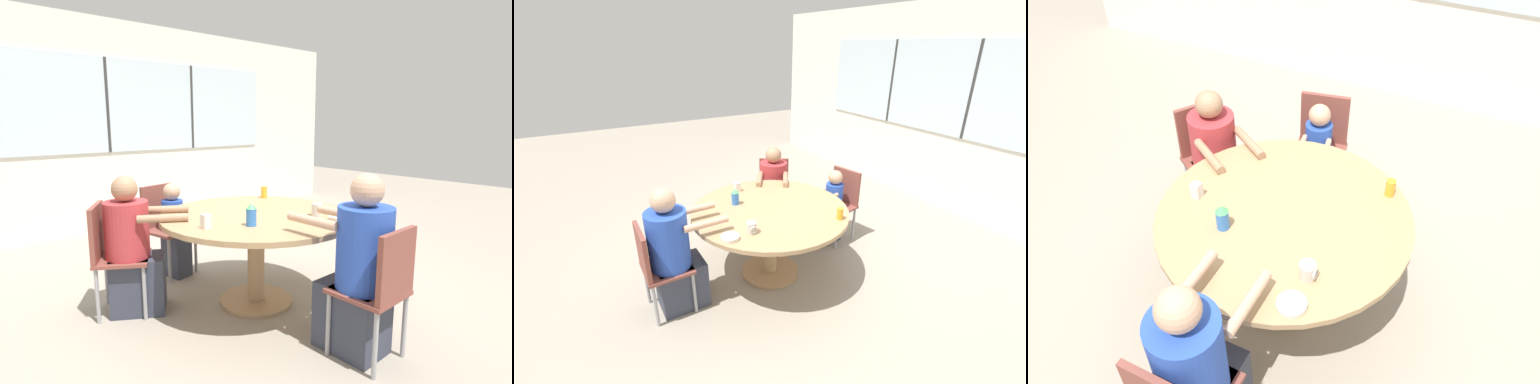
% 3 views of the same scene
% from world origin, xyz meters
% --- Properties ---
extents(ground_plane, '(16.00, 16.00, 0.00)m').
position_xyz_m(ground_plane, '(0.00, 0.00, 0.00)').
color(ground_plane, gray).
extents(wall_back_with_windows, '(8.40, 0.08, 2.80)m').
position_xyz_m(wall_back_with_windows, '(0.00, 3.00, 1.42)').
color(wall_back_with_windows, white).
rests_on(wall_back_with_windows, ground_plane).
extents(dining_table, '(1.54, 1.54, 0.76)m').
position_xyz_m(dining_table, '(0.00, 0.00, 0.63)').
color(dining_table, tan).
rests_on(dining_table, ground_plane).
extents(chair_for_woman_green_shirt, '(0.40, 0.40, 0.87)m').
position_xyz_m(chair_for_woman_green_shirt, '(0.01, -1.14, 0.52)').
color(chair_for_woman_green_shirt, brown).
rests_on(chair_for_woman_green_shirt, ground_plane).
extents(chair_for_man_blue_shirt, '(0.55, 0.55, 0.87)m').
position_xyz_m(chair_for_man_blue_shirt, '(-0.97, 0.61, 0.52)').
color(chair_for_man_blue_shirt, brown).
rests_on(chair_for_man_blue_shirt, ground_plane).
extents(chair_for_toddler, '(0.47, 0.47, 0.87)m').
position_xyz_m(chair_for_toddler, '(-0.23, 1.12, 0.52)').
color(chair_for_toddler, brown).
rests_on(chair_for_toddler, ground_plane).
extents(person_woman_green_shirt, '(0.38, 0.67, 1.19)m').
position_xyz_m(person_woman_green_shirt, '(0.01, -0.97, 0.53)').
color(person_woman_green_shirt, '#333847').
rests_on(person_woman_green_shirt, ground_plane).
extents(person_man_blue_shirt, '(0.69, 0.61, 1.09)m').
position_xyz_m(person_man_blue_shirt, '(-0.82, 0.52, 0.48)').
color(person_man_blue_shirt, '#333847').
rests_on(person_man_blue_shirt, ground_plane).
extents(person_toddler, '(0.27, 0.40, 0.91)m').
position_xyz_m(person_toddler, '(-0.20, 0.97, 0.43)').
color(person_toddler, '#333847').
rests_on(person_toddler, ground_plane).
extents(coffee_mug, '(0.10, 0.09, 0.10)m').
position_xyz_m(coffee_mug, '(0.32, -0.37, 0.81)').
color(coffee_mug, beige).
rests_on(coffee_mug, dining_table).
extents(sippy_cup, '(0.08, 0.08, 0.17)m').
position_xyz_m(sippy_cup, '(-0.27, -0.25, 0.84)').
color(sippy_cup, blue).
rests_on(sippy_cup, dining_table).
extents(juice_glass, '(0.06, 0.06, 0.11)m').
position_xyz_m(juice_glass, '(0.51, 0.46, 0.81)').
color(juice_glass, gold).
rests_on(juice_glass, dining_table).
extents(milk_carton_small, '(0.06, 0.06, 0.10)m').
position_xyz_m(milk_carton_small, '(-0.55, -0.10, 0.81)').
color(milk_carton_small, silver).
rests_on(milk_carton_small, dining_table).
extents(bowl_white_shallow, '(0.16, 0.16, 0.03)m').
position_xyz_m(bowl_white_shallow, '(0.33, -0.57, 0.77)').
color(bowl_white_shallow, silver).
rests_on(bowl_white_shallow, dining_table).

